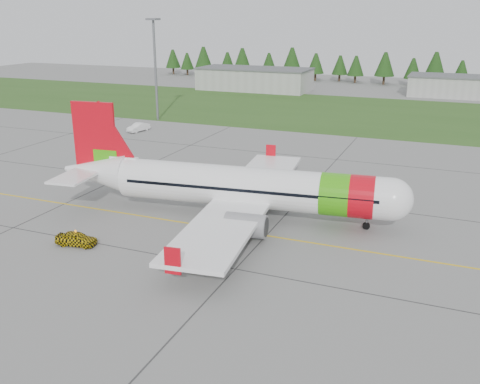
% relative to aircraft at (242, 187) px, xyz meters
% --- Properties ---
extents(ground, '(320.00, 320.00, 0.00)m').
position_rel_aircraft_xyz_m(ground, '(-5.77, -11.95, -3.42)').
color(ground, gray).
rests_on(ground, ground).
extents(aircraft, '(39.09, 36.26, 11.85)m').
position_rel_aircraft_xyz_m(aircraft, '(0.00, 0.00, 0.00)').
color(aircraft, white).
rests_on(aircraft, ground).
extents(follow_me_car, '(1.61, 1.81, 3.97)m').
position_rel_aircraft_xyz_m(follow_me_car, '(-11.81, -13.02, -1.43)').
color(follow_me_car, yellow).
rests_on(follow_me_car, ground).
extents(service_van, '(1.98, 1.90, 4.85)m').
position_rel_aircraft_xyz_m(service_van, '(-35.14, 34.44, -1.00)').
color(service_van, white).
rests_on(service_van, ground).
extents(grass_strip, '(320.00, 50.00, 0.03)m').
position_rel_aircraft_xyz_m(grass_strip, '(-5.77, 70.05, -3.40)').
color(grass_strip, '#30561E').
rests_on(grass_strip, ground).
extents(taxi_guideline, '(120.00, 0.25, 0.02)m').
position_rel_aircraft_xyz_m(taxi_guideline, '(-5.77, -3.95, -3.41)').
color(taxi_guideline, gold).
rests_on(taxi_guideline, ground).
extents(hangar_west, '(32.00, 14.00, 6.00)m').
position_rel_aircraft_xyz_m(hangar_west, '(-35.77, 98.05, -0.42)').
color(hangar_west, '#A8A8A3').
rests_on(hangar_west, ground).
extents(hangar_east, '(24.00, 12.00, 5.20)m').
position_rel_aircraft_xyz_m(hangar_east, '(19.23, 106.05, -0.82)').
color(hangar_east, '#A8A8A3').
rests_on(hangar_east, ground).
extents(floodlight_mast, '(0.50, 0.50, 20.00)m').
position_rel_aircraft_xyz_m(floodlight_mast, '(-37.77, 46.05, 6.58)').
color(floodlight_mast, slate).
rests_on(floodlight_mast, ground).
extents(treeline, '(160.00, 8.00, 10.00)m').
position_rel_aircraft_xyz_m(treeline, '(-5.77, 126.05, 1.58)').
color(treeline, '#1C3F14').
rests_on(treeline, ground).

